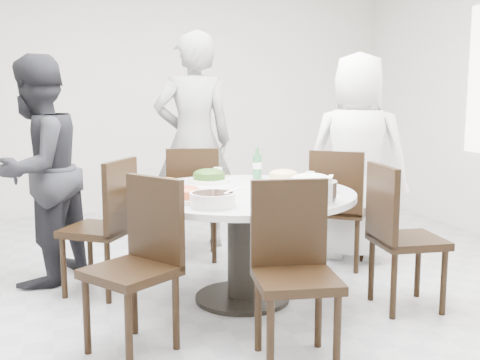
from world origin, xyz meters
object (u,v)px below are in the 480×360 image
object	(u,v)px
chair_nw	(97,227)
diner_middle	(194,141)
rice_bowl	(311,192)
soup_bowl	(213,200)
dining_table	(242,246)
chair_sw	(130,268)
chair_ne	(339,208)
chair_s	(297,276)
chair_se	(408,237)
diner_left	(37,171)
chair_n	(193,203)
beverage_bottle	(257,163)
diner_right	(357,158)

from	to	relation	value
chair_nw	diner_middle	world-z (taller)	diner_middle
rice_bowl	soup_bowl	world-z (taller)	rice_bowl
dining_table	chair_sw	xyz separation A→B (m)	(-0.82, -0.58, 0.10)
soup_bowl	chair_ne	bearing A→B (deg)	36.24
chair_s	chair_se	bearing A→B (deg)	36.67
chair_ne	soup_bowl	world-z (taller)	chair_ne
chair_sw	diner_left	size ratio (longest dim) A/B	0.57
chair_nw	diner_middle	distance (m)	1.46
chair_n	diner_left	world-z (taller)	diner_left
diner_left	rice_bowl	xyz separation A→B (m)	(1.58, -1.29, -0.02)
chair_se	soup_bowl	bearing A→B (deg)	95.12
dining_table	chair_sw	bearing A→B (deg)	-144.62
dining_table	beverage_bottle	bearing A→B (deg)	60.94
dining_table	chair_ne	xyz separation A→B (m)	(0.99, 0.53, 0.10)
beverage_bottle	chair_nw	bearing A→B (deg)	-177.24
chair_sw	chair_ne	bearing A→B (deg)	87.43
chair_nw	rice_bowl	bearing A→B (deg)	87.36
rice_bowl	chair_sw	bearing A→B (deg)	-174.82
chair_sw	beverage_bottle	xyz separation A→B (m)	(1.10, 1.08, 0.39)
diner_right	diner_left	xyz separation A→B (m)	(-2.51, 0.15, -0.02)
chair_ne	diner_right	size ratio (longest dim) A/B	0.55
diner_left	soup_bowl	size ratio (longest dim) A/B	6.18
dining_table	rice_bowl	world-z (taller)	rice_bowl
dining_table	chair_se	bearing A→B (deg)	-24.80
diner_right	beverage_bottle	size ratio (longest dim) A/B	7.44
chair_ne	diner_right	distance (m)	0.46
dining_table	soup_bowl	xyz separation A→B (m)	(-0.32, -0.43, 0.42)
chair_nw	chair_s	distance (m)	1.68
chair_se	diner_left	world-z (taller)	diner_left
soup_bowl	chair_sw	bearing A→B (deg)	-162.78
chair_nw	diner_left	size ratio (longest dim) A/B	0.57
chair_sw	diner_middle	bearing A→B (deg)	123.62
chair_sw	chair_se	bearing A→B (deg)	59.88
dining_table	chair_s	xyz separation A→B (m)	(-0.02, -0.98, 0.10)
chair_se	beverage_bottle	size ratio (longest dim) A/B	4.13
dining_table	diner_right	distance (m)	1.46
chair_nw	beverage_bottle	xyz separation A→B (m)	(1.19, 0.06, 0.39)
chair_ne	chair_n	bearing A→B (deg)	9.08
chair_n	chair_s	bearing A→B (deg)	104.91
dining_table	diner_left	size ratio (longest dim) A/B	0.90
rice_bowl	diner_left	bearing A→B (deg)	140.71
diner_left	soup_bowl	xyz separation A→B (m)	(0.98, -1.24, -0.04)
chair_n	chair_sw	distance (m)	1.83
chair_nw	beverage_bottle	size ratio (longest dim) A/B	4.13
beverage_bottle	chair_ne	bearing A→B (deg)	2.47
diner_middle	soup_bowl	bearing A→B (deg)	84.18
chair_se	soup_bowl	xyz separation A→B (m)	(-1.30, 0.03, 0.32)
diner_left	rice_bowl	bearing A→B (deg)	87.98
chair_sw	rice_bowl	bearing A→B (deg)	61.01
chair_ne	rice_bowl	world-z (taller)	chair_ne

